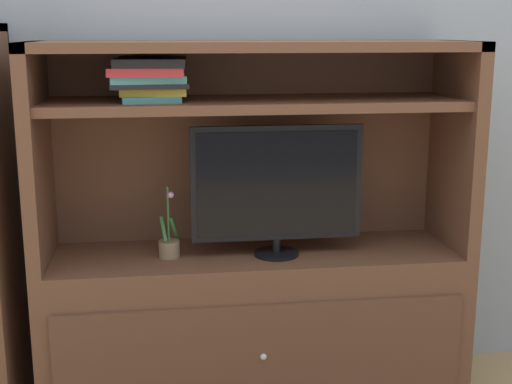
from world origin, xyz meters
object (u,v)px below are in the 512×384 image
Objects in this scene: magazine_stack at (150,77)px; media_console at (254,291)px; tv_monitor at (277,187)px; potted_plant at (169,246)px.

media_console is at bearing 1.24° from magazine_stack.
tv_monitor is at bearing -6.53° from magazine_stack.
media_console is at bearing 4.73° from potted_plant.
media_console is 0.92m from magazine_stack.
potted_plant is 0.64m from magazine_stack.
tv_monitor is at bearing -37.78° from media_console.
tv_monitor is 0.62m from magazine_stack.
potted_plant is at bearing -19.90° from magazine_stack.
tv_monitor is at bearing -4.72° from potted_plant.
media_console reaches higher than potted_plant.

